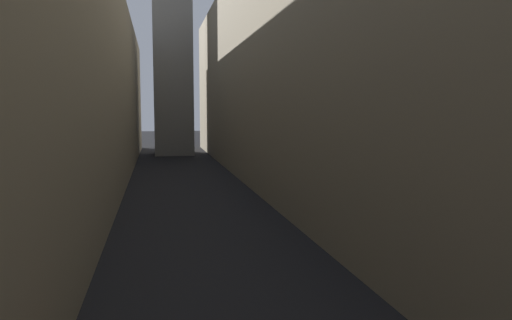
{
  "coord_description": "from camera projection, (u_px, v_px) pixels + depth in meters",
  "views": [
    {
      "loc": [
        -2.71,
        9.09,
        7.05
      ],
      "look_at": [
        0.0,
        22.45,
        5.67
      ],
      "focal_mm": 34.46,
      "sensor_mm": 36.0,
      "label": 1
    }
  ],
  "objects": [
    {
      "name": "building_block_left",
      "position": [
        27.0,
        83.0,
        37.77
      ],
      "size": [
        13.78,
        108.0,
        18.24
      ],
      "primitive_type": "cube",
      "color": "gray",
      "rests_on": "ground"
    },
    {
      "name": "building_block_right",
      "position": [
        332.0,
        63.0,
        42.44
      ],
      "size": [
        13.61,
        108.0,
        22.25
      ],
      "primitive_type": "cube",
      "color": "gray",
      "rests_on": "ground"
    },
    {
      "name": "ground_plane",
      "position": [
        193.0,
        199.0,
        39.18
      ],
      "size": [
        264.0,
        264.0,
        0.0
      ],
      "primitive_type": "plane",
      "color": "black"
    }
  ]
}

